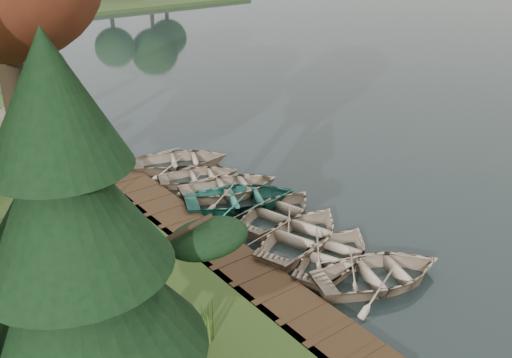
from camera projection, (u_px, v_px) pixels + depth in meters
ground at (238, 225)px, 19.08m from camera, size 300.00×300.00×0.00m
water at (381, 32)px, 49.98m from camera, size 130.00×200.00×0.05m
boardwalk at (197, 237)px, 18.13m from camera, size 1.60×16.00×0.30m
peninsula at (19, 11)px, 59.34m from camera, size 50.00×14.00×0.45m
rowboat_0 at (380, 271)px, 15.85m from camera, size 4.53×3.84×0.80m
rowboat_1 at (336, 253)px, 16.76m from camera, size 4.14×3.54×0.72m
rowboat_2 at (302, 233)px, 17.74m from camera, size 4.54×3.85×0.80m
rowboat_3 at (278, 210)px, 19.21m from camera, size 4.02×3.32×0.72m
rowboat_4 at (241, 197)px, 19.99m from camera, size 4.76×4.16×0.82m
rowboat_5 at (230, 185)px, 20.91m from camera, size 4.34×3.62×0.77m
rowboat_6 at (199, 174)px, 21.90m from camera, size 3.68×3.15×0.65m
rowboat_7 at (180, 159)px, 23.08m from camera, size 4.66×4.09×0.80m
stored_rowboat at (18, 178)px, 21.08m from camera, size 3.24×2.54×0.61m
pine_tree at (73, 240)px, 8.25m from camera, size 3.80×3.80×7.96m
reeds_0 at (207, 324)px, 13.17m from camera, size 0.60×0.60×1.13m
reeds_1 at (108, 185)px, 19.91m from camera, size 0.60×0.60×1.15m
reeds_2 at (44, 179)px, 20.64m from camera, size 0.60×0.60×0.86m
reeds_3 at (101, 175)px, 20.87m from camera, size 0.60×0.60×0.95m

